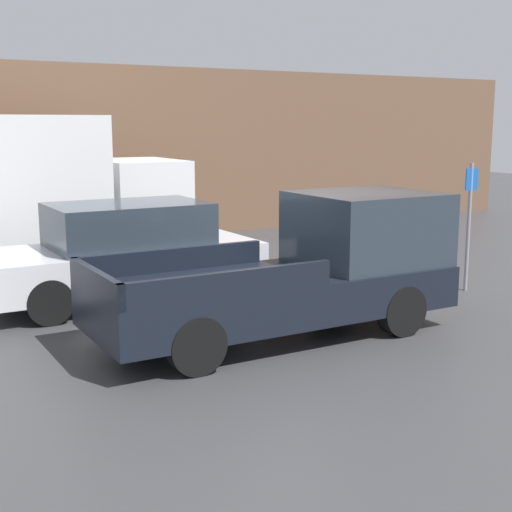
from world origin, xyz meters
name	(u,v)px	position (x,y,z in m)	size (l,w,h in m)	color
ground_plane	(303,317)	(0.00, 0.00, 0.00)	(60.00, 60.00, 0.00)	#3D3D3F
building_wall	(116,154)	(0.00, 8.93, 2.30)	(28.00, 0.15, 4.60)	brown
pickup_truck	(307,270)	(-0.39, -0.68, 0.96)	(5.40, 2.00, 2.05)	black
car	(124,252)	(-2.11, 2.51, 0.87)	(4.84, 2.01, 1.74)	silver
parking_sign	(469,219)	(3.71, 0.06, 1.35)	(0.30, 0.07, 2.39)	gray
newspaper_box	(3,230)	(-3.03, 8.60, 0.54)	(0.45, 0.40, 1.09)	#194CB2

